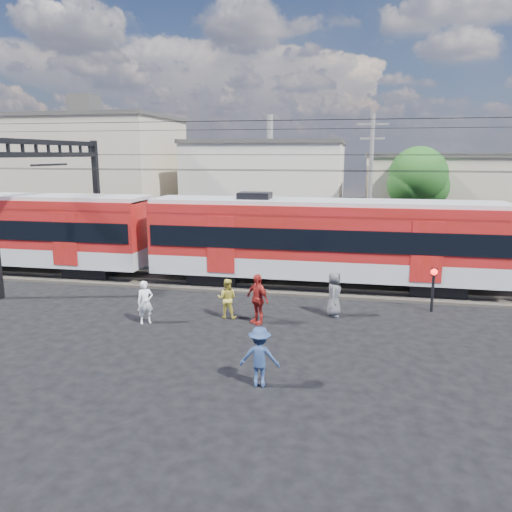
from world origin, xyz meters
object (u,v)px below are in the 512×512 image
object	(u,v)px
commuter_train	(327,238)
pedestrian_c	(260,357)
pedestrian_a	(145,302)
crossing_signal	(433,281)

from	to	relation	value
commuter_train	pedestrian_c	xyz separation A→B (m)	(-1.14, -10.52, -1.56)
commuter_train	pedestrian_a	world-z (taller)	commuter_train
commuter_train	pedestrian_c	distance (m)	10.70
pedestrian_a	crossing_signal	distance (m)	11.31
crossing_signal	pedestrian_a	bearing A→B (deg)	-161.69
commuter_train	crossing_signal	size ratio (longest dim) A/B	27.75
commuter_train	crossing_signal	bearing A→B (deg)	-31.63
pedestrian_a	crossing_signal	world-z (taller)	crossing_signal
pedestrian_c	crossing_signal	distance (m)	9.59
pedestrian_a	crossing_signal	size ratio (longest dim) A/B	0.89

